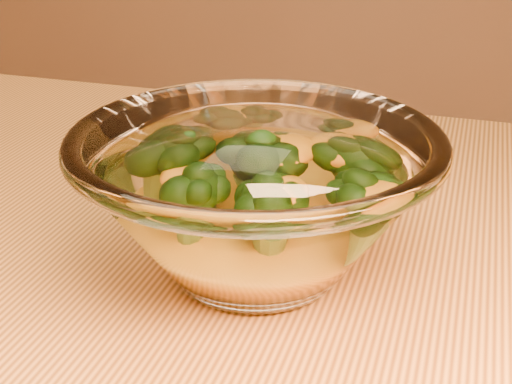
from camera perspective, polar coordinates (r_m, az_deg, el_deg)
glass_bowl at (r=0.48m, az=0.00°, el=-0.58°), size 0.25×0.25×0.11m
cheese_sauce at (r=0.49m, az=0.00°, el=-3.04°), size 0.13×0.13×0.04m
broccoli_heap at (r=0.48m, az=0.61°, el=1.14°), size 0.17×0.14×0.07m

